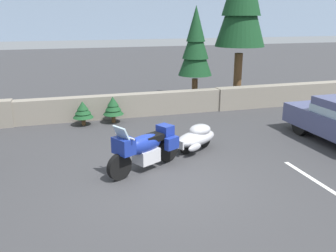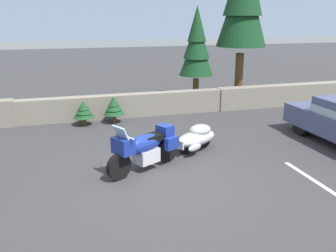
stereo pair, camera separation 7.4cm
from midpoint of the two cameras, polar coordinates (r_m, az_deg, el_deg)
name	(u,v)px [view 1 (the left image)]	position (r m, az deg, el deg)	size (l,w,h in m)	color
ground_plane	(168,183)	(8.72, -0.22, -8.92)	(80.00, 80.00, 0.00)	#38383A
stone_guard_wall	(128,105)	(14.29, -6.53, 3.26)	(24.00, 0.59, 0.96)	gray
distant_ridgeline	(64,0)	(103.80, -16.15, 18.54)	(240.00, 80.00, 16.00)	#7F93AD
touring_motorcycle	(145,147)	(9.21, -3.93, -3.33)	(2.09, 1.39, 1.33)	black
car_shaped_trailer	(196,137)	(10.63, 4.24, -1.75)	(2.11, 1.37, 0.76)	black
pine_tree_secondary	(196,45)	(15.60, 4.23, 12.65)	(1.44, 1.44, 4.26)	brown
pine_sapling_near	(83,110)	(13.41, -13.42, 2.41)	(0.74, 0.74, 0.89)	brown
pine_sapling_farther	(113,106)	(13.52, -8.80, 3.06)	(0.76, 0.76, 0.99)	brown
parking_stripe_marker	(333,192)	(9.09, 24.27, -9.39)	(0.12, 3.60, 0.01)	silver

